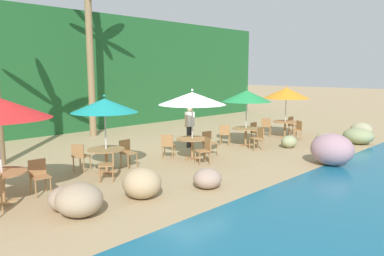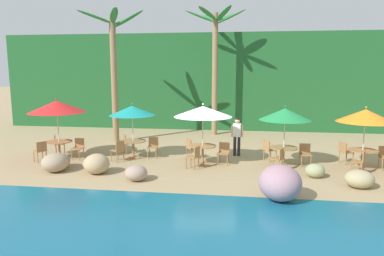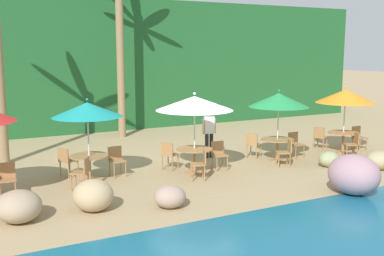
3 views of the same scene
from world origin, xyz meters
The scene contains 28 objects.
ground_plane centered at (0.00, 0.00, 0.00)m, with size 120.00×120.00×0.00m, color tan.
terrace_deck centered at (0.00, 0.00, 0.00)m, with size 18.00×5.20×0.01m.
foliage_backdrop centered at (0.00, 9.00, 3.00)m, with size 28.00×2.40×6.00m.
rock_seawall centered at (1.82, -3.06, 0.38)m, with size 14.71×3.42×1.04m.
dining_table_red centered at (-6.29, -0.31, 0.61)m, with size 1.10×1.10×0.74m.
chair_red_seaward centered at (-5.44, -0.29, 0.51)m, with size 0.45×0.46×0.87m.
umbrella_teal centered at (-3.19, 0.24, 2.04)m, with size 1.96×1.96×2.36m.
dining_table_teal centered at (-3.19, 0.24, 0.61)m, with size 1.10×1.10×0.74m.
chair_teal_seaward centered at (-2.35, 0.38, 0.51)m, with size 0.45×0.45×0.87m.
chair_teal_inland centered at (-3.68, 0.93, 0.51)m, with size 0.58×0.57×0.87m.
chair_teal_left centered at (-3.58, -0.53, 0.51)m, with size 0.59×0.58×0.87m.
umbrella_white centered at (-0.12, -0.33, 2.12)m, with size 2.32×2.32×2.45m.
dining_table_white centered at (-0.12, -0.33, 0.61)m, with size 1.10×1.10×0.74m.
chair_white_seaward centered at (0.74, -0.33, 0.51)m, with size 0.46×0.47×0.87m.
chair_white_inland centered at (-0.68, 0.31, 0.51)m, with size 0.59×0.59×0.87m.
chair_white_left centered at (-0.34, -1.16, 0.51)m, with size 0.55×0.55×0.87m.
umbrella_green centered at (3.08, -0.24, 2.05)m, with size 2.00×2.00×2.40m.
dining_table_green centered at (3.08, -0.24, 0.61)m, with size 1.10×1.10×0.74m.
chair_green_seaward centered at (3.92, -0.13, 0.51)m, with size 0.43×0.44×0.87m.
chair_green_inland centered at (2.54, 0.42, 0.51)m, with size 0.59×0.58×0.87m.
chair_green_left centered at (2.80, -1.05, 0.51)m, with size 0.56×0.56×0.87m.
umbrella_orange centered at (6.01, -0.30, 2.05)m, with size 2.11×2.11×2.41m.
dining_table_orange centered at (6.01, -0.30, 0.61)m, with size 1.10×1.10×0.74m.
chair_orange_seaward centered at (6.86, -0.21, 0.51)m, with size 0.42×0.43×0.87m.
chair_orange_inland centered at (5.56, 0.43, 0.51)m, with size 0.57×0.56×0.87m.
chair_orange_left centered at (5.69, -1.09, 0.51)m, with size 0.57×0.57×0.87m.
palm_tree_second centered at (-0.14, 6.30, 4.74)m, with size 3.44×3.26×7.12m.
waiter_in_white centered at (1.23, 1.16, 0.99)m, with size 0.52×0.28×1.70m.
Camera 1 is at (-8.97, -9.22, 3.03)m, focal length 34.40 mm.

